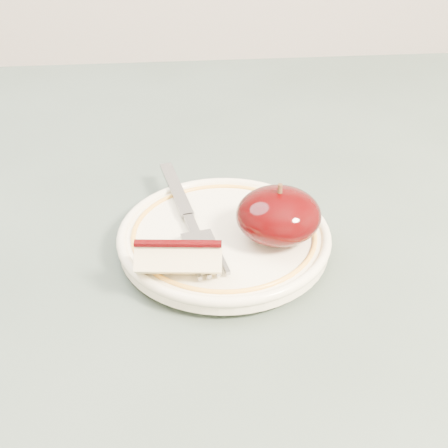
{
  "coord_description": "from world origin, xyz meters",
  "views": [
    {
      "loc": [
        -0.05,
        -0.48,
        1.08
      ],
      "look_at": [
        -0.01,
        -0.04,
        0.78
      ],
      "focal_mm": 50.0,
      "sensor_mm": 36.0,
      "label": 1
    }
  ],
  "objects": [
    {
      "name": "table",
      "position": [
        0.0,
        0.0,
        0.66
      ],
      "size": [
        0.9,
        0.9,
        0.75
      ],
      "color": "brown",
      "rests_on": "ground"
    },
    {
      "name": "plate",
      "position": [
        -0.01,
        -0.04,
        0.76
      ],
      "size": [
        0.19,
        0.19,
        0.02
      ],
      "color": "#EFE7C8",
      "rests_on": "table"
    },
    {
      "name": "apple_wedge",
      "position": [
        -0.05,
        -0.09,
        0.78
      ],
      "size": [
        0.07,
        0.04,
        0.03
      ],
      "rotation": [
        0.0,
        0.0,
        -0.1
      ],
      "color": "beige",
      "rests_on": "plate"
    },
    {
      "name": "fork",
      "position": [
        -0.04,
        -0.01,
        0.77
      ],
      "size": [
        0.06,
        0.19,
        0.0
      ],
      "rotation": [
        0.0,
        0.0,
        1.77
      ],
      "color": "gray",
      "rests_on": "plate"
    },
    {
      "name": "apple_half",
      "position": [
        0.04,
        -0.05,
        0.79
      ],
      "size": [
        0.07,
        0.07,
        0.05
      ],
      "color": "black",
      "rests_on": "plate"
    }
  ]
}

